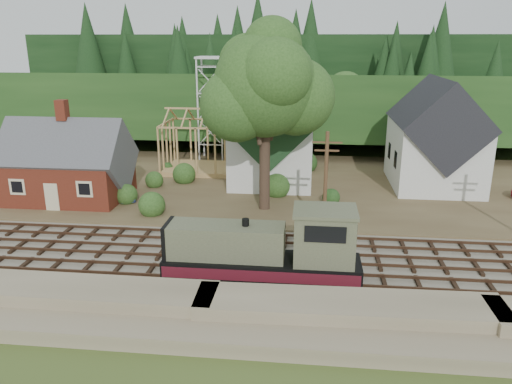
# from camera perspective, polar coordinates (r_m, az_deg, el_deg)

# --- Properties ---
(ground) EXTENTS (140.00, 140.00, 0.00)m
(ground) POSITION_cam_1_polar(r_m,az_deg,el_deg) (34.53, -3.93, -7.61)
(ground) COLOR #384C1E
(ground) RESTS_ON ground
(embankment) EXTENTS (64.00, 5.00, 1.60)m
(embankment) POSITION_cam_1_polar(r_m,az_deg,el_deg) (27.21, -7.15, -15.07)
(embankment) COLOR #7F7259
(embankment) RESTS_ON ground
(railroad_bed) EXTENTS (64.00, 11.00, 0.16)m
(railroad_bed) POSITION_cam_1_polar(r_m,az_deg,el_deg) (34.49, -3.93, -7.49)
(railroad_bed) COLOR #726B5B
(railroad_bed) RESTS_ON ground
(village_flat) EXTENTS (64.00, 26.00, 0.30)m
(village_flat) POSITION_cam_1_polar(r_m,az_deg,el_deg) (51.20, -0.43, 0.96)
(village_flat) COLOR brown
(village_flat) RESTS_ON ground
(hillside) EXTENTS (70.00, 28.96, 12.74)m
(hillside) POSITION_cam_1_polar(r_m,az_deg,el_deg) (74.46, 1.72, 5.99)
(hillside) COLOR #1E3F19
(hillside) RESTS_ON ground
(ridge) EXTENTS (80.00, 20.00, 12.00)m
(ridge) POSITION_cam_1_polar(r_m,az_deg,el_deg) (90.17, 2.55, 7.95)
(ridge) COLOR black
(ridge) RESTS_ON ground
(depot) EXTENTS (10.80, 7.41, 9.00)m
(depot) POSITION_cam_1_polar(r_m,az_deg,el_deg) (48.45, -20.63, 2.65)
(depot) COLOR #572014
(depot) RESTS_ON village_flat
(church) EXTENTS (8.40, 15.17, 13.00)m
(church) POSITION_cam_1_polar(r_m,az_deg,el_deg) (51.48, 2.00, 6.80)
(church) COLOR silver
(church) RESTS_ON village_flat
(farmhouse) EXTENTS (8.40, 10.80, 10.60)m
(farmhouse) POSITION_cam_1_polar(r_m,az_deg,el_deg) (52.20, 19.82, 5.58)
(farmhouse) COLOR silver
(farmhouse) RESTS_ON village_flat
(timber_frame) EXTENTS (8.20, 6.20, 6.99)m
(timber_frame) POSITION_cam_1_polar(r_m,az_deg,el_deg) (55.25, -6.17, 5.41)
(timber_frame) COLOR tan
(timber_frame) RESTS_ON village_flat
(lattice_tower) EXTENTS (3.20, 3.20, 12.12)m
(lattice_tower) POSITION_cam_1_polar(r_m,az_deg,el_deg) (60.14, -5.15, 12.91)
(lattice_tower) COLOR silver
(lattice_tower) RESTS_ON village_flat
(big_tree) EXTENTS (10.90, 8.40, 14.70)m
(big_tree) POSITION_cam_1_polar(r_m,az_deg,el_deg) (41.28, 1.29, 11.29)
(big_tree) COLOR #38281E
(big_tree) RESTS_ON village_flat
(telegraph_pole_near) EXTENTS (2.20, 0.28, 8.00)m
(telegraph_pole_near) POSITION_cam_1_polar(r_m,az_deg,el_deg) (37.46, 7.95, 1.20)
(telegraph_pole_near) COLOR #4C331E
(telegraph_pole_near) RESTS_ON ground
(locomotive) EXTENTS (11.80, 2.95, 4.73)m
(locomotive) POSITION_cam_1_polar(r_m,az_deg,el_deg) (30.53, 1.52, -6.71)
(locomotive) COLOR black
(locomotive) RESTS_ON railroad_bed
(car_blue) EXTENTS (2.69, 3.73, 1.18)m
(car_blue) POSITION_cam_1_polar(r_m,az_deg,el_deg) (47.14, -14.55, -0.11)
(car_blue) COLOR #5978C0
(car_blue) RESTS_ON village_flat
(car_green) EXTENTS (3.53, 2.02, 1.10)m
(car_green) POSITION_cam_1_polar(r_m,az_deg,el_deg) (53.24, -23.70, 0.90)
(car_green) COLOR #87A16F
(car_green) RESTS_ON village_flat
(patio_set) EXTENTS (1.97, 1.97, 2.20)m
(patio_set) POSITION_cam_1_polar(r_m,az_deg,el_deg) (45.64, -19.53, 0.56)
(patio_set) COLOR silver
(patio_set) RESTS_ON village_flat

